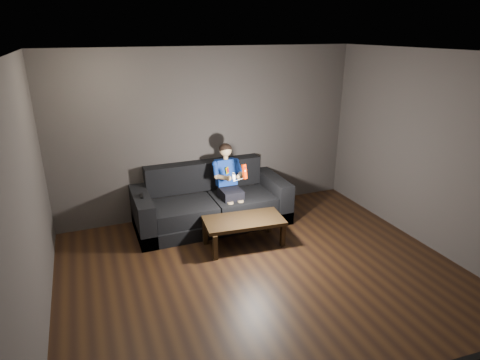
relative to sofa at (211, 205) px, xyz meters
name	(u,v)px	position (x,y,z in m)	size (l,w,h in m)	color
floor	(276,290)	(0.16, -2.01, -0.30)	(5.00, 5.00, 0.00)	black
back_wall	(210,133)	(0.16, 0.49, 1.05)	(5.00, 0.04, 2.70)	#403837
left_wall	(22,224)	(-2.34, -2.01, 1.05)	(0.04, 5.00, 2.70)	#403837
right_wall	(452,159)	(2.66, -2.01, 1.05)	(0.04, 5.00, 2.70)	#403837
ceiling	(285,55)	(0.16, -2.01, 2.40)	(5.00, 5.00, 0.02)	silver
sofa	(211,205)	(0.00, 0.00, 0.00)	(2.40, 1.04, 0.93)	black
child	(228,177)	(0.27, -0.07, 0.47)	(0.47, 0.58, 1.16)	black
wii_remote_red	(245,172)	(0.36, -0.51, 0.69)	(0.07, 0.09, 0.22)	#C32502
nunchuk_white	(234,177)	(0.19, -0.51, 0.63)	(0.06, 0.09, 0.14)	white
wii_remote_black	(142,196)	(-1.08, -0.09, 0.37)	(0.05, 0.16, 0.03)	black
coffee_table	(244,223)	(0.21, -0.85, 0.05)	(1.17, 0.66, 0.41)	black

